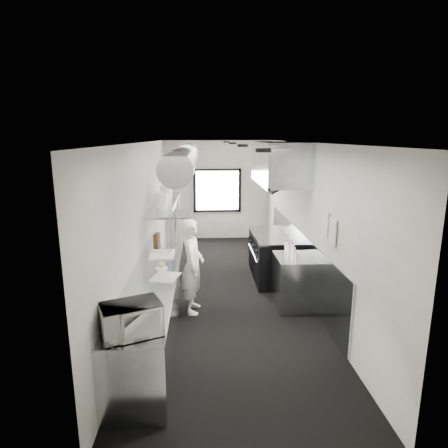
{
  "coord_description": "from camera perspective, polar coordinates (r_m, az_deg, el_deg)",
  "views": [
    {
      "loc": [
        -0.41,
        -6.86,
        2.9
      ],
      "look_at": [
        -0.04,
        -0.2,
        1.38
      ],
      "focal_mm": 30.73,
      "sensor_mm": 36.0,
      "label": 1
    }
  ],
  "objects": [
    {
      "name": "floor",
      "position": [
        7.46,
        0.22,
        -10.0
      ],
      "size": [
        3.0,
        8.0,
        0.01
      ],
      "primitive_type": "cube",
      "color": "black",
      "rests_on": "ground"
    },
    {
      "name": "ceiling",
      "position": [
        6.88,
        0.24,
        12.03
      ],
      "size": [
        3.0,
        8.0,
        0.01
      ],
      "primitive_type": "cube",
      "color": "silver",
      "rests_on": "wall_back"
    },
    {
      "name": "wall_back",
      "position": [
        10.97,
        -1.02,
        5.02
      ],
      "size": [
        3.0,
        0.02,
        2.8
      ],
      "primitive_type": "cube",
      "color": "silver",
      "rests_on": "floor"
    },
    {
      "name": "wall_front",
      "position": [
        3.26,
        4.53,
        -14.62
      ],
      "size": [
        3.0,
        0.02,
        2.8
      ],
      "primitive_type": "cube",
      "color": "silver",
      "rests_on": "floor"
    },
    {
      "name": "wall_left",
      "position": [
        7.11,
        -11.93,
        0.4
      ],
      "size": [
        0.02,
        8.0,
        2.8
      ],
      "primitive_type": "cube",
      "color": "silver",
      "rests_on": "floor"
    },
    {
      "name": "wall_right",
      "position": [
        7.28,
        12.09,
        0.69
      ],
      "size": [
        0.02,
        8.0,
        2.8
      ],
      "primitive_type": "cube",
      "color": "silver",
      "rests_on": "floor"
    },
    {
      "name": "wall_cladding",
      "position": [
        7.77,
        11.08,
        -4.98
      ],
      "size": [
        0.03,
        5.5,
        1.1
      ],
      "primitive_type": "cube",
      "color": "#9AA2A8",
      "rests_on": "wall_right"
    },
    {
      "name": "hvac_duct",
      "position": [
        7.28,
        -5.55,
        10.05
      ],
      "size": [
        0.4,
        6.4,
        0.4
      ],
      "primitive_type": "cylinder",
      "rotation": [
        1.57,
        0.0,
        0.0
      ],
      "color": "#919499",
      "rests_on": "ceiling"
    },
    {
      "name": "service_window",
      "position": [
        10.94,
        -1.01,
        4.99
      ],
      "size": [
        1.36,
        0.05,
        1.25
      ],
      "color": "white",
      "rests_on": "wall_back"
    },
    {
      "name": "exhaust_hood",
      "position": [
        7.73,
        8.16,
        8.96
      ],
      "size": [
        0.81,
        2.2,
        0.88
      ],
      "color": "#9AA2A8",
      "rests_on": "ceiling"
    },
    {
      "name": "prep_counter",
      "position": [
        6.86,
        -9.26,
        -8.24
      ],
      "size": [
        0.7,
        6.0,
        0.9
      ],
      "primitive_type": "cube",
      "color": "#9AA2A8",
      "rests_on": "floor"
    },
    {
      "name": "pass_shelf",
      "position": [
        8.02,
        -8.74,
        2.92
      ],
      "size": [
        0.45,
        3.0,
        0.68
      ],
      "color": "#9AA2A8",
      "rests_on": "prep_counter"
    },
    {
      "name": "range",
      "position": [
        8.08,
        7.32,
        -4.75
      ],
      "size": [
        0.88,
        1.6,
        0.94
      ],
      "color": "black",
      "rests_on": "floor"
    },
    {
      "name": "bottle_station",
      "position": [
        6.81,
        10.38,
        -8.43
      ],
      "size": [
        0.65,
        0.8,
        0.9
      ],
      "primitive_type": "cube",
      "color": "#9AA2A8",
      "rests_on": "floor"
    },
    {
      "name": "far_work_table",
      "position": [
        10.39,
        -7.18,
        -0.87
      ],
      "size": [
        0.7,
        1.2,
        0.9
      ],
      "primitive_type": "cube",
      "color": "#9AA2A8",
      "rests_on": "floor"
    },
    {
      "name": "notice_sheet_a",
      "position": [
        6.11,
        14.82,
        0.14
      ],
      "size": [
        0.02,
        0.28,
        0.38
      ],
      "primitive_type": "cube",
      "color": "silver",
      "rests_on": "wall_right"
    },
    {
      "name": "notice_sheet_b",
      "position": [
        5.8,
        15.83,
        -1.11
      ],
      "size": [
        0.02,
        0.28,
        0.38
      ],
      "primitive_type": "cube",
      "color": "silver",
      "rests_on": "wall_right"
    },
    {
      "name": "line_cook",
      "position": [
        6.43,
        -4.74,
        -6.25
      ],
      "size": [
        0.41,
        0.6,
        1.6
      ],
      "primitive_type": "imported",
      "rotation": [
        0.0,
        0.0,
        1.52
      ],
      "color": "white",
      "rests_on": "floor"
    },
    {
      "name": "microwave",
      "position": [
        4.18,
        -13.62,
        -13.58
      ],
      "size": [
        0.67,
        0.6,
        0.33
      ],
      "primitive_type": "imported",
      "rotation": [
        0.0,
        0.0,
        0.4
      ],
      "color": "white",
      "rests_on": "prep_counter"
    },
    {
      "name": "deli_tub_a",
      "position": [
        4.59,
        -14.8,
        -12.77
      ],
      "size": [
        0.17,
        0.17,
        0.09
      ],
      "primitive_type": "cylinder",
      "rotation": [
        0.0,
        0.0,
        -0.33
      ],
      "color": "silver",
      "rests_on": "prep_counter"
    },
    {
      "name": "deli_tub_b",
      "position": [
        4.72,
        -13.67,
        -11.94
      ],
      "size": [
        0.18,
        0.18,
        0.1
      ],
      "primitive_type": "cylinder",
      "rotation": [
        0.0,
        0.0,
        0.36
      ],
      "color": "silver",
      "rests_on": "prep_counter"
    },
    {
      "name": "newspaper",
      "position": [
        5.69,
        -8.76,
        -7.82
      ],
      "size": [
        0.46,
        0.53,
        0.01
      ],
      "primitive_type": "cube",
      "rotation": [
        0.0,
        0.0,
        -0.28
      ],
      "color": "white",
      "rests_on": "prep_counter"
    },
    {
      "name": "small_plate",
      "position": [
        6.06,
        -9.28,
        -6.5
      ],
      "size": [
        0.22,
        0.22,
        0.02
      ],
      "primitive_type": "cylinder",
      "rotation": [
        0.0,
        0.0,
        -0.15
      ],
      "color": "white",
      "rests_on": "prep_counter"
    },
    {
      "name": "pastry",
      "position": [
        6.04,
        -9.3,
        -6.0
      ],
      "size": [
        0.1,
        0.1,
        0.1
      ],
      "primitive_type": "sphere",
      "color": "#DFC675",
      "rests_on": "small_plate"
    },
    {
      "name": "cutting_board",
      "position": [
        6.75,
        -9.18,
        -4.47
      ],
      "size": [
        0.43,
        0.57,
        0.02
      ],
      "primitive_type": "cube",
      "rotation": [
        0.0,
        0.0,
        0.02
      ],
      "color": "white",
      "rests_on": "prep_counter"
    },
    {
      "name": "knife_block",
      "position": [
        7.36,
        -9.96,
        -2.22
      ],
      "size": [
        0.12,
        0.21,
        0.22
      ],
      "primitive_type": "cube",
      "rotation": [
        0.0,
        0.0,
        -0.15
      ],
      "color": "brown",
      "rests_on": "prep_counter"
    },
    {
      "name": "plate_stack_a",
      "position": [
        7.36,
        -9.31,
        3.47
      ],
      "size": [
        0.29,
        0.29,
        0.3
      ],
      "primitive_type": "cylinder",
      "rotation": [
        0.0,
        0.0,
        -0.15
      ],
      "color": "white",
      "rests_on": "pass_shelf"
    },
    {
      "name": "plate_stack_b",
      "position": [
        7.61,
        -9.2,
        3.72
      ],
      "size": [
        0.28,
        0.28,
        0.28
      ],
      "primitive_type": "cylinder",
      "rotation": [
        0.0,
        0.0,
        -0.36
      ],
      "color": "white",
      "rests_on": "pass_shelf"
    },
    {
      "name": "plate_stack_c",
      "position": [
        8.3,
        -8.75,
        4.62
      ],
      "size": [
        0.26,
        0.26,
        0.32
      ],
      "primitive_type": "cylinder",
      "rotation": [
        0.0,
        0.0,
        0.15
      ],
      "color": "white",
      "rests_on": "pass_shelf"
    },
    {
      "name": "plate_stack_d",
      "position": [
        8.58,
        -8.49,
        4.96
      ],
      "size": [
        0.25,
        0.25,
        0.34
      ],
      "primitive_type": "cylinder",
      "rotation": [
        0.0,
        0.0,
        0.13
      ],
      "color": "white",
      "rests_on": "pass_shelf"
    },
    {
      "name": "squeeze_bottle_a",
      "position": [
        6.31,
        10.73,
        -5.0
      ],
      "size": [
        0.06,
        0.06,
        0.18
      ],
      "primitive_type": "cylinder",
      "rotation": [
        0.0,
        0.0,
        -0.06
      ],
      "color": "white",
      "rests_on": "bottle_station"
    },
    {
      "name": "squeeze_bottle_b",
      "position": [
        6.5,
        10.31,
        -4.34
      ],
      "size": [
        0.07,
        0.07,
        0.2
      ],
      "primitive_type": "cylinder",
      "rotation": [
        0.0,
        0.0,
        -0.11
      ],
      "color": "white",
      "rests_on": "bottle_station"
    },
    {
      "name": "squeeze_bottle_c",
      "position": [
        6.66,
        10.13,
        -3.92
      ],
      "size": [
        0.09,
        0.09,
        0.2
      ],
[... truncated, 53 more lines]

